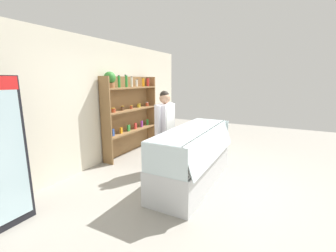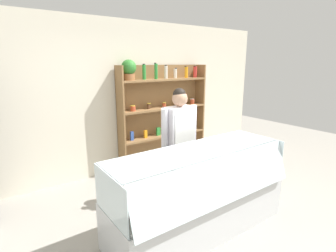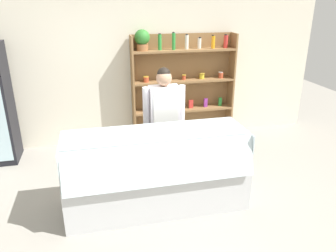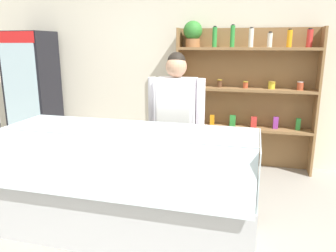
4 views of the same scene
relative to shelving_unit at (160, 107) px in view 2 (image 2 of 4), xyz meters
name	(u,v)px [view 2 (image 2 of 4)]	position (x,y,z in m)	size (l,w,h in m)	color
ground_plane	(206,228)	(-0.75, -2.12, -1.13)	(12.00, 12.00, 0.00)	gray
back_wall	(119,98)	(-0.75, 0.18, 0.22)	(6.80, 0.10, 2.70)	silver
shelving_unit	(160,107)	(0.00, 0.00, 0.00)	(1.86, 0.29, 2.02)	olive
deli_display_case	(199,206)	(-0.84, -2.07, -0.82)	(2.23, 0.81, 1.01)	silver
shop_clerk	(180,136)	(-0.58, -1.36, -0.16)	(0.60, 0.25, 1.64)	#4C4233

